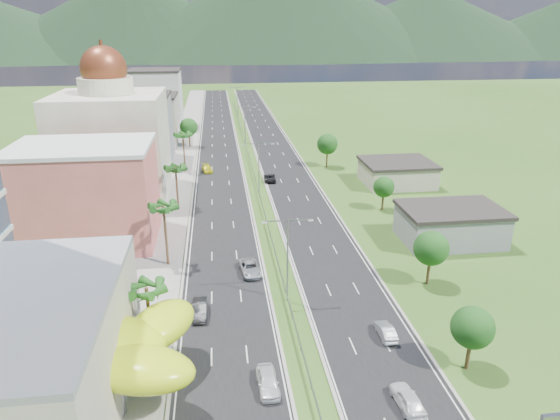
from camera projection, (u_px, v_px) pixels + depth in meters
name	position (u px, v px, depth m)	size (l,w,h in m)	color
ground	(300.00, 350.00, 52.69)	(500.00, 500.00, 0.00)	#2D5119
road_left	(219.00, 150.00, 135.38)	(11.00, 260.00, 0.04)	black
road_right	(274.00, 149.00, 137.15)	(11.00, 260.00, 0.04)	black
sidewalk_left	(183.00, 151.00, 134.25)	(7.00, 260.00, 0.12)	gray
median_guardrail	(251.00, 165.00, 119.33)	(0.10, 216.06, 0.76)	gray
streetlight_median_b	(288.00, 252.00, 59.60)	(6.04, 0.25, 11.00)	gray
streetlight_median_c	(259.00, 164.00, 96.75)	(6.04, 0.25, 11.00)	gray
streetlight_median_d	(245.00, 122.00, 138.54)	(6.04, 0.25, 11.00)	gray
streetlight_median_e	(237.00, 99.00, 180.34)	(6.04, 0.25, 11.00)	gray
lime_canopy	(89.00, 348.00, 44.86)	(18.00, 15.00, 7.40)	#C2E015
pink_shophouse	(87.00, 196.00, 76.47)	(20.00, 15.00, 15.00)	#D06155
domed_building	(112.00, 139.00, 96.48)	(20.00, 20.00, 28.70)	#BCB49C
midrise_grey	(137.00, 130.00, 120.99)	(16.00, 15.00, 16.00)	gray
midrise_beige	(149.00, 120.00, 141.95)	(16.00, 15.00, 13.00)	#B1A792
midrise_white	(156.00, 100.00, 162.43)	(16.00, 15.00, 18.00)	silver
shed_near	(450.00, 226.00, 78.32)	(15.00, 10.00, 5.00)	gray
shed_far	(397.00, 174.00, 106.53)	(14.00, 12.00, 4.40)	#B1A792
palm_tree_b	(147.00, 291.00, 50.24)	(3.60, 3.60, 8.10)	#47301C
palm_tree_c	(164.00, 209.00, 68.30)	(3.60, 3.60, 9.60)	#47301C
palm_tree_d	(176.00, 170.00, 90.00)	(3.60, 3.60, 8.60)	#47301C
palm_tree_e	(183.00, 137.00, 112.95)	(3.60, 3.60, 9.40)	#47301C
leafy_tree_lfar	(189.00, 127.00, 137.13)	(4.90, 4.90, 8.05)	#47301C
leafy_tree_ra	(473.00, 328.00, 48.25)	(4.20, 4.20, 6.90)	#47301C
leafy_tree_rb	(431.00, 248.00, 64.25)	(4.55, 4.55, 7.47)	#47301C
leafy_tree_rc	(384.00, 187.00, 90.89)	(3.85, 3.85, 6.33)	#47301C
leafy_tree_rd	(327.00, 144.00, 117.86)	(4.90, 4.90, 8.05)	#47301C
mountain_ridge	(285.00, 59.00, 477.68)	(860.00, 140.00, 90.00)	black
car_white_near_left	(268.00, 381.00, 46.83)	(1.92, 4.76, 1.62)	silver
car_dark_left	(200.00, 309.00, 58.67)	(1.67, 4.79, 1.58)	black
car_silver_mid_left	(250.00, 268.00, 68.59)	(2.55, 5.54, 1.54)	#95999C
car_yellow_far_left	(207.00, 169.00, 115.66)	(2.05, 5.04, 1.46)	gold
car_white_near_right	(408.00, 399.00, 44.66)	(1.92, 4.76, 1.62)	white
car_silver_right	(386.00, 331.00, 54.68)	(1.47, 4.22, 1.39)	#A1A3A8
car_dark_far_right	(270.00, 178.00, 108.88)	(2.43, 5.28, 1.47)	black
motorcycle	(180.00, 375.00, 47.96)	(0.57, 1.88, 1.20)	black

